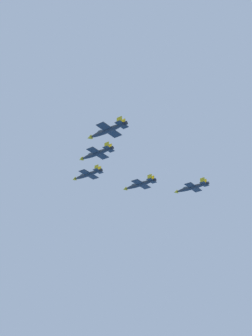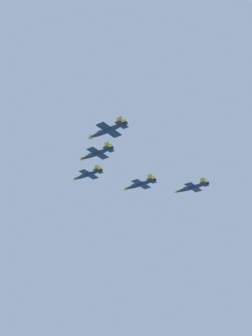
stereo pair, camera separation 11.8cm
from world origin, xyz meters
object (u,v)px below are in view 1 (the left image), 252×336
object	(u,v)px
jet_lead	(88,175)
jet_right_wingman	(140,184)
jet_left_wingman	(96,153)
jet_right_outer	(192,187)
jet_left_outer	(107,130)

from	to	relation	value
jet_lead	jet_right_wingman	distance (m)	20.96
jet_left_wingman	jet_right_outer	world-z (taller)	jet_left_wingman
jet_left_wingman	jet_right_wingman	world-z (taller)	jet_left_wingman
jet_lead	jet_right_outer	xyz separation A→B (m)	(38.95, 13.70, -4.35)
jet_lead	jet_right_outer	size ratio (longest dim) A/B	0.97
jet_left_outer	jet_left_wingman	bearing A→B (deg)	-40.44
jet_lead	jet_right_outer	bearing A→B (deg)	-140.55
jet_left_outer	jet_right_wingman	bearing A→B (deg)	-68.66
jet_lead	jet_left_wingman	bearing A→B (deg)	138.72
jet_left_wingman	jet_left_outer	bearing A→B (deg)	138.70
jet_left_wingman	jet_right_wingman	xyz separation A→B (m)	(9.58, 24.97, -1.91)
jet_right_wingman	jet_lead	bearing A→B (deg)	40.28
jet_right_wingman	jet_right_outer	size ratio (longest dim) A/B	1.00
jet_lead	jet_left_outer	bearing A→B (deg)	138.72
jet_left_wingman	jet_left_outer	size ratio (longest dim) A/B	0.98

